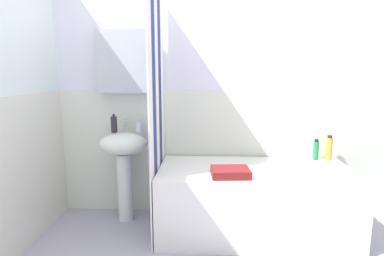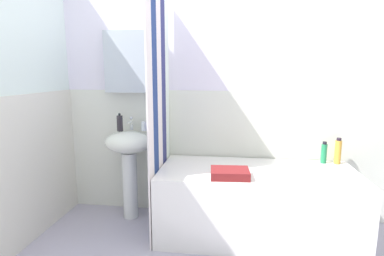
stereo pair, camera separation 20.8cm
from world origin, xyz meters
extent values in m
cube|color=white|center=(0.00, 1.27, 1.20)|extent=(3.60, 0.05, 2.40)
cube|color=silver|center=(0.00, 1.24, 0.60)|extent=(3.60, 0.02, 1.20)
cube|color=silver|center=(-0.88, 1.18, 1.46)|extent=(0.48, 0.12, 0.56)
cube|color=silver|center=(-1.54, 0.34, 0.60)|extent=(0.02, 1.81, 1.20)
cylinder|color=white|center=(-0.88, 1.03, 0.32)|extent=(0.14, 0.14, 0.63)
ellipsoid|color=white|center=(-0.88, 1.03, 0.73)|extent=(0.44, 0.34, 0.20)
cylinder|color=silver|center=(-0.88, 1.13, 0.86)|extent=(0.03, 0.03, 0.05)
cylinder|color=silver|center=(-0.88, 1.08, 0.91)|extent=(0.02, 0.10, 0.02)
sphere|color=silver|center=(-0.88, 1.13, 0.94)|extent=(0.03, 0.03, 0.03)
cylinder|color=#2B272D|center=(-0.96, 1.05, 0.91)|extent=(0.05, 0.05, 0.14)
sphere|color=#1F2729|center=(-0.96, 1.05, 0.99)|extent=(0.02, 0.02, 0.02)
cylinder|color=white|center=(-0.75, 1.10, 0.87)|extent=(0.06, 0.06, 0.08)
cube|color=white|center=(0.28, 0.86, 0.29)|extent=(1.61, 0.73, 0.58)
cube|color=white|center=(-0.54, 0.57, 1.00)|extent=(0.01, 0.15, 2.00)
cube|color=navy|center=(-0.54, 0.71, 1.00)|extent=(0.01, 0.15, 2.00)
cube|color=white|center=(-0.54, 0.86, 1.00)|extent=(0.01, 0.15, 2.00)
cube|color=navy|center=(-0.54, 1.00, 1.00)|extent=(0.01, 0.15, 2.00)
cube|color=white|center=(-0.54, 1.15, 1.00)|extent=(0.01, 0.15, 2.00)
cylinder|color=gold|center=(0.99, 1.13, 0.68)|extent=(0.06, 0.06, 0.21)
cylinder|color=#2A1F2D|center=(0.99, 1.13, 0.80)|extent=(0.04, 0.04, 0.02)
cylinder|color=#21824F|center=(0.87, 1.14, 0.66)|extent=(0.05, 0.05, 0.17)
cylinder|color=black|center=(0.87, 1.14, 0.76)|extent=(0.03, 0.03, 0.02)
cube|color=maroon|center=(0.06, 0.65, 0.61)|extent=(0.31, 0.24, 0.06)
camera|label=1|loc=(-0.12, -1.65, 1.37)|focal=28.84mm
camera|label=2|loc=(0.08, -1.63, 1.37)|focal=28.84mm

